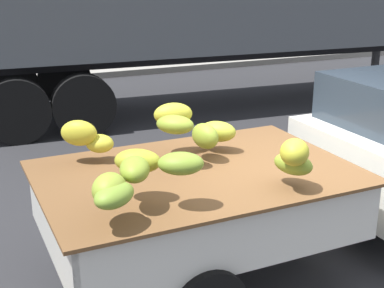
{
  "coord_description": "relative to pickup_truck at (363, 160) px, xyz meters",
  "views": [
    {
      "loc": [
        -2.83,
        -3.93,
        2.84
      ],
      "look_at": [
        -0.94,
        0.42,
        1.26
      ],
      "focal_mm": 50.9,
      "sensor_mm": 36.0,
      "label": 1
    }
  ],
  "objects": [
    {
      "name": "ground",
      "position": [
        -0.91,
        -0.22,
        -0.89
      ],
      "size": [
        220.0,
        220.0,
        0.0
      ],
      "primitive_type": "plane",
      "color": "#28282B"
    },
    {
      "name": "curb_strip",
      "position": [
        -0.91,
        9.86,
        -0.81
      ],
      "size": [
        80.0,
        0.8,
        0.16
      ],
      "primitive_type": "cube",
      "color": "gray",
      "rests_on": "ground"
    },
    {
      "name": "pickup_truck",
      "position": [
        0.0,
        0.0,
        0.0
      ],
      "size": [
        4.94,
        2.01,
        1.7
      ],
      "rotation": [
        0.0,
        0.0,
        0.03
      ],
      "color": "silver",
      "rests_on": "ground"
    }
  ]
}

